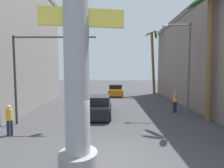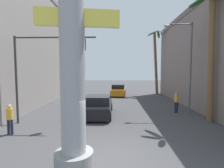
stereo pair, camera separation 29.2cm
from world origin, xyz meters
name	(u,v)px [view 2 (the right image)]	position (x,y,z in m)	size (l,w,h in m)	color
ground_plane	(113,107)	(0.00, 10.00, 0.00)	(91.55, 91.55, 0.00)	#424244
neon_sign_pole	(72,39)	(-1.13, -0.92, 4.48)	(3.05, 1.32, 10.12)	#9E9EA3
street_lamp	(186,60)	(5.84, 7.40, 4.34)	(2.30, 0.28, 7.22)	#59595E
traffic_light_mast	(41,62)	(-4.53, 4.47, 4.02)	(5.26, 0.32, 5.66)	#333333
car_lead	(98,106)	(-1.11, 6.65, 0.70)	(2.13, 4.64, 1.56)	black
car_far	(118,90)	(0.58, 17.64, 0.74)	(2.21, 4.57, 1.56)	black
palm_tree_far_right	(156,57)	(6.09, 19.15, 5.46)	(3.29, 3.21, 9.24)	brown
palm_tree_near_right	(211,46)	(6.65, 5.35, 5.11)	(3.13, 2.92, 8.55)	brown
pedestrian_curb_left	(10,117)	(-5.46, 2.48, 0.96)	(0.38, 0.38, 1.65)	#1E233F
pedestrian_mid_right	(176,101)	(5.24, 7.64, 0.99)	(0.42, 0.42, 1.69)	#1E233F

